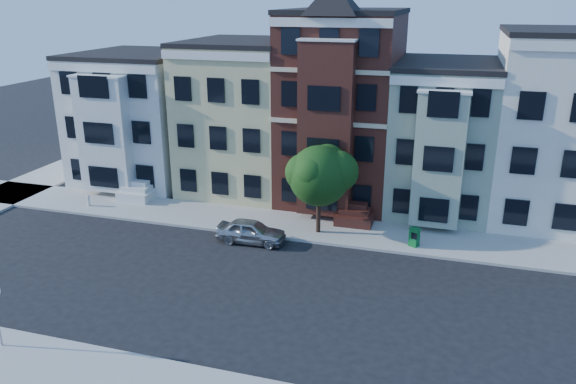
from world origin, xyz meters
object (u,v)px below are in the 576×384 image
(parked_car, at_px, (251,231))
(newspaper_box, at_px, (414,237))
(fire_hydrant, at_px, (89,202))
(street_tree, at_px, (319,180))

(parked_car, distance_m, newspaper_box, 8.95)
(parked_car, height_order, newspaper_box, parked_car)
(fire_hydrant, bearing_deg, newspaper_box, -0.79)
(parked_car, distance_m, fire_hydrant, 12.16)
(fire_hydrant, bearing_deg, parked_car, -9.76)
(newspaper_box, distance_m, fire_hydrant, 20.76)
(street_tree, relative_size, fire_hydrant, 10.92)
(street_tree, bearing_deg, fire_hydrant, -179.56)
(parked_car, height_order, fire_hydrant, parked_car)
(street_tree, relative_size, newspaper_box, 6.02)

